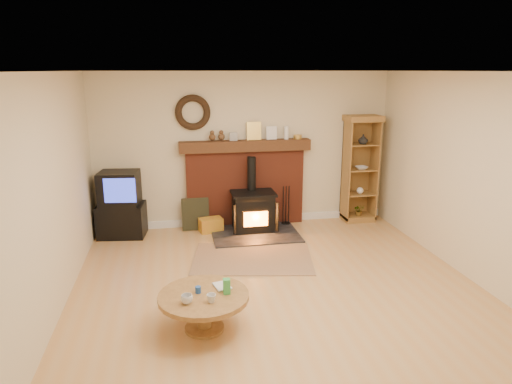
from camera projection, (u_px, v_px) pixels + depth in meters
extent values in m
plane|color=tan|center=(281.00, 296.00, 5.45)|extent=(5.50, 5.50, 0.00)
cube|color=beige|center=(244.00, 150.00, 7.72)|extent=(5.00, 0.02, 2.60)
cube|color=beige|center=(403.00, 318.00, 2.50)|extent=(5.00, 0.02, 2.60)
cube|color=beige|center=(46.00, 202.00, 4.67)|extent=(0.02, 5.50, 2.60)
cube|color=beige|center=(483.00, 181.00, 5.55)|extent=(0.02, 5.50, 2.60)
cube|color=white|center=(285.00, 71.00, 4.78)|extent=(5.00, 5.50, 0.02)
cube|color=white|center=(245.00, 220.00, 8.03)|extent=(5.00, 0.04, 0.12)
torus|color=black|center=(193.00, 112.00, 7.35)|extent=(0.57, 0.11, 0.57)
cube|color=maroon|center=(245.00, 188.00, 7.82)|extent=(2.00, 0.15, 1.30)
cube|color=#3D2313|center=(245.00, 146.00, 7.60)|extent=(2.20, 0.22, 0.18)
cube|color=#999999|center=(233.00, 136.00, 7.53)|extent=(0.13, 0.05, 0.14)
cube|color=gold|center=(254.00, 131.00, 7.59)|extent=(0.24, 0.06, 0.30)
cube|color=white|center=(272.00, 133.00, 7.65)|extent=(0.18, 0.05, 0.22)
cylinder|color=white|center=(286.00, 133.00, 7.68)|extent=(0.08, 0.08, 0.22)
cylinder|color=gold|center=(298.00, 137.00, 7.73)|extent=(0.14, 0.14, 0.07)
cube|color=black|center=(255.00, 234.00, 7.45)|extent=(1.40, 1.00, 0.03)
cube|color=black|center=(253.00, 212.00, 7.56)|extent=(0.65, 0.46, 0.60)
cube|color=black|center=(253.00, 193.00, 7.48)|extent=(0.71, 0.51, 0.04)
cylinder|color=black|center=(252.00, 174.00, 7.54)|extent=(0.14, 0.14, 0.56)
cube|color=orange|center=(256.00, 219.00, 7.34)|extent=(0.39, 0.02, 0.24)
cube|color=black|center=(237.00, 218.00, 7.34)|extent=(0.15, 0.21, 0.48)
cube|color=black|center=(273.00, 216.00, 7.45)|extent=(0.15, 0.21, 0.48)
cube|color=brown|center=(252.00, 258.00, 6.52)|extent=(1.86, 1.43, 0.01)
cube|color=black|center=(122.00, 220.00, 7.36)|extent=(0.79, 0.59, 0.53)
cube|color=black|center=(119.00, 188.00, 7.23)|extent=(0.66, 0.58, 0.53)
cube|color=#2532B0|center=(120.00, 191.00, 6.98)|extent=(0.48, 0.08, 0.38)
cube|color=brown|center=(357.00, 217.00, 8.19)|extent=(0.54, 0.39, 0.10)
cube|color=brown|center=(356.00, 168.00, 8.15)|extent=(0.54, 0.02, 1.72)
cube|color=brown|center=(346.00, 171.00, 7.92)|extent=(0.02, 0.39, 1.72)
cube|color=brown|center=(374.00, 170.00, 8.02)|extent=(0.02, 0.39, 1.72)
cube|color=brown|center=(363.00, 118.00, 7.73)|extent=(0.60, 0.43, 0.10)
cube|color=brown|center=(359.00, 194.00, 8.08)|extent=(0.50, 0.35, 0.02)
cube|color=brown|center=(360.00, 169.00, 7.96)|extent=(0.50, 0.35, 0.02)
cube|color=brown|center=(362.00, 144.00, 7.85)|extent=(0.50, 0.35, 0.02)
imported|color=white|center=(363.00, 139.00, 7.78)|extent=(0.16, 0.16, 0.17)
imported|color=white|center=(361.00, 168.00, 7.91)|extent=(0.21, 0.21, 0.05)
sphere|color=white|center=(360.00, 191.00, 8.01)|extent=(0.12, 0.12, 0.12)
imported|color=green|center=(359.00, 210.00, 8.11)|extent=(0.19, 0.16, 0.21)
cube|color=yellow|center=(211.00, 225.00, 7.59)|extent=(0.41, 0.31, 0.23)
cube|color=black|center=(195.00, 214.00, 7.65)|extent=(0.45, 0.12, 0.54)
cylinder|color=black|center=(286.00, 224.00, 7.94)|extent=(0.16, 0.16, 0.04)
cylinder|color=black|center=(283.00, 206.00, 7.84)|extent=(0.02, 0.02, 0.70)
cylinder|color=black|center=(286.00, 206.00, 7.85)|extent=(0.02, 0.02, 0.70)
cylinder|color=black|center=(289.00, 206.00, 7.86)|extent=(0.02, 0.02, 0.70)
cylinder|color=brown|center=(205.00, 328.00, 4.75)|extent=(0.41, 0.41, 0.03)
cylinder|color=brown|center=(204.00, 313.00, 4.71)|extent=(0.15, 0.15, 0.32)
cylinder|color=brown|center=(204.00, 296.00, 4.66)|extent=(0.93, 0.93, 0.05)
imported|color=white|center=(187.00, 299.00, 4.46)|extent=(0.11, 0.11, 0.09)
imported|color=white|center=(211.00, 298.00, 4.48)|extent=(0.09, 0.09, 0.09)
imported|color=#4C331E|center=(215.00, 288.00, 4.77)|extent=(0.16, 0.21, 0.02)
cylinder|color=#1F4A9C|center=(198.00, 290.00, 4.68)|extent=(0.06, 0.06, 0.07)
cube|color=green|center=(227.00, 286.00, 4.65)|extent=(0.07, 0.07, 0.16)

